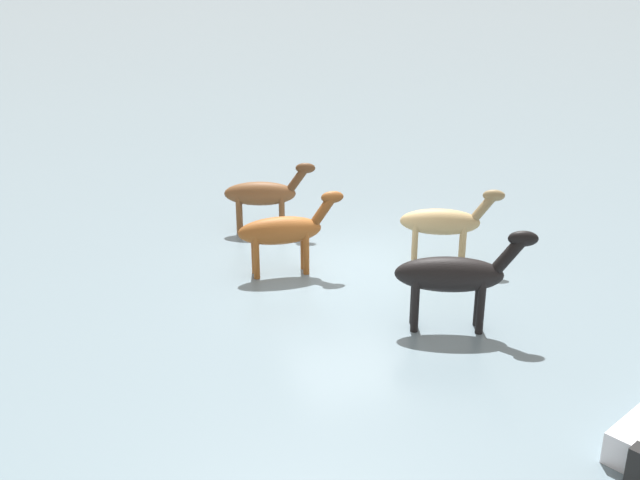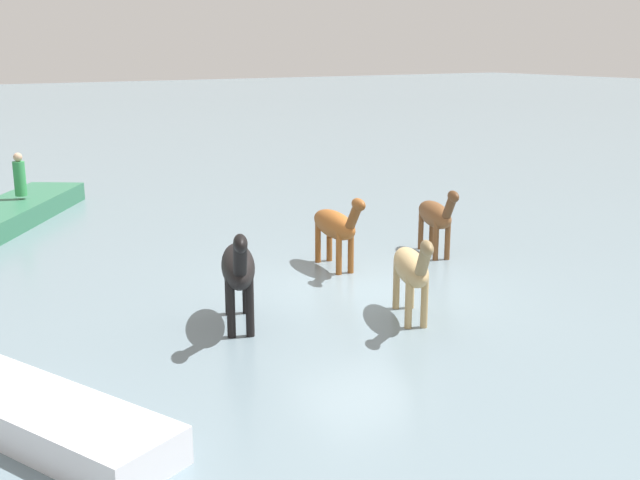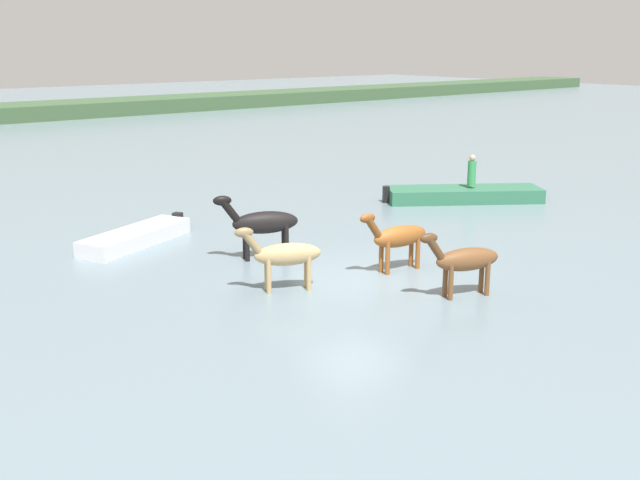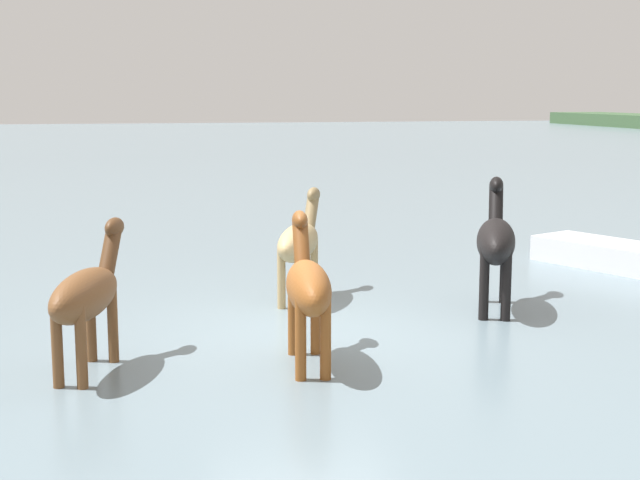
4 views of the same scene
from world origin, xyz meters
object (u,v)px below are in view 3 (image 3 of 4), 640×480
Objects in this scene: horse_rear_stallion at (262,223)px; horse_gray_outer at (398,237)px; boat_skiff_near at (136,239)px; horse_lead at (465,260)px; person_watcher_seated at (472,171)px; horse_chestnut_trailing at (285,255)px; boat_tender_starboard at (463,196)px.

horse_gray_outer is (2.11, -3.29, -0.10)m from horse_rear_stallion.
horse_rear_stallion is 0.57× the size of boat_skiff_near.
horse_rear_stallion is 4.36m from boat_skiff_near.
horse_lead is 1.79× the size of person_watcher_seated.
horse_lead is 2.54m from horse_gray_outer.
horse_chestnut_trailing is 3.39m from horse_gray_outer.
horse_lead is at bearing 160.04° from horse_chestnut_trailing.
horse_chestnut_trailing is 6.53m from boat_skiff_near.
horse_lead is at bearing 130.61° from horse_rear_stallion.
horse_gray_outer is 1.86× the size of person_watcher_seated.
horse_chestnut_trailing is at bearing -125.27° from boat_tender_starboard.
person_watcher_seated is at bearing -10.47° from boat_tender_starboard.
person_watcher_seated reaches higher than boat_skiff_near.
horse_lead is at bearing 88.50° from boat_skiff_near.
horse_lead is 11.55m from boat_tender_starboard.
person_watcher_seated is (10.84, 1.44, 0.14)m from horse_rear_stallion.
horse_chestnut_trailing is 12.67m from boat_tender_starboard.
horse_gray_outer is at bearing 145.64° from horse_rear_stallion.
horse_lead is (3.08, -3.10, -0.00)m from horse_chestnut_trailing.
boat_tender_starboard is 4.88× the size of person_watcher_seated.
boat_tender_starboard is 1.03m from person_watcher_seated.
boat_skiff_near is at bearing -52.64° from horse_gray_outer.
person_watcher_seated reaches higher than horse_lead.
horse_rear_stallion is 0.41× the size of boat_tender_starboard.
horse_gray_outer is at bearing 96.98° from boat_skiff_near.
boat_skiff_near is at bearing -37.58° from horse_rear_stallion.
horse_lead is 10.34m from boat_skiff_near.
horse_rear_stallion reaches higher than horse_gray_outer.
person_watcher_seated reaches higher than horse_gray_outer.
horse_gray_outer reaches higher than horse_chestnut_trailing.
horse_gray_outer reaches higher than boat_tender_starboard.
boat_tender_starboard is at bearing 146.72° from boat_skiff_near.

